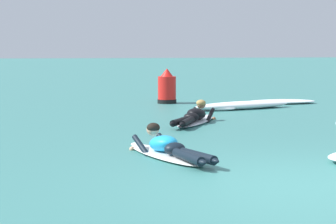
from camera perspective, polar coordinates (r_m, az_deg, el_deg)
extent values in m
plane|color=#387A75|center=(18.00, 0.88, 0.43)|extent=(120.00, 120.00, 0.00)
ellipsoid|color=white|center=(10.19, -0.27, -3.76)|extent=(1.26, 2.32, 0.07)
ellipsoid|color=white|center=(11.15, -2.80, -2.86)|extent=(0.26, 0.25, 0.06)
ellipsoid|color=#1E9EDB|center=(10.21, -0.40, -2.81)|extent=(0.59, 0.75, 0.34)
ellipsoid|color=black|center=(9.88, 0.60, -3.29)|extent=(0.41, 0.38, 0.20)
cylinder|color=black|center=(9.36, 1.81, -4.01)|extent=(0.36, 0.84, 0.14)
ellipsoid|color=black|center=(8.99, 2.97, -4.43)|extent=(0.17, 0.24, 0.08)
cylinder|color=black|center=(9.43, 2.66, -3.93)|extent=(0.45, 0.83, 0.14)
ellipsoid|color=black|center=(9.09, 4.11, -4.32)|extent=(0.17, 0.24, 0.08)
cylinder|color=black|center=(10.45, -2.38, -3.05)|extent=(0.27, 0.56, 0.33)
sphere|color=tan|center=(10.80, -3.21, -3.29)|extent=(0.09, 0.09, 0.09)
cylinder|color=black|center=(10.62, -0.18, -2.90)|extent=(0.27, 0.56, 0.33)
sphere|color=tan|center=(10.95, -1.02, -3.16)|extent=(0.09, 0.09, 0.09)
sphere|color=tan|center=(10.53, -1.36, -1.53)|extent=(0.21, 0.21, 0.21)
ellipsoid|color=black|center=(10.51, -1.31, -1.38)|extent=(0.27, 0.26, 0.16)
ellipsoid|color=silver|center=(14.45, 2.47, -0.84)|extent=(1.46, 2.21, 0.07)
ellipsoid|color=silver|center=(15.47, 3.57, -0.35)|extent=(0.25, 0.26, 0.06)
ellipsoid|color=black|center=(14.48, 2.53, -0.17)|extent=(0.67, 0.79, 0.35)
ellipsoid|color=black|center=(14.10, 2.07, -0.46)|extent=(0.43, 0.40, 0.20)
cylinder|color=black|center=(13.59, 1.07, -0.83)|extent=(0.54, 0.79, 0.14)
ellipsoid|color=black|center=(13.21, 0.42, -1.03)|extent=(0.19, 0.24, 0.08)
cylinder|color=black|center=(13.55, 1.71, -0.86)|extent=(0.46, 0.82, 0.14)
ellipsoid|color=black|center=(13.15, 1.29, -1.07)|extent=(0.19, 0.24, 0.08)
cylinder|color=black|center=(14.91, 2.12, -0.29)|extent=(0.35, 0.57, 0.34)
sphere|color=#8C6647|center=(15.29, 2.53, -0.51)|extent=(0.09, 0.09, 0.09)
cylinder|color=black|center=(14.77, 3.73, -0.36)|extent=(0.35, 0.57, 0.34)
sphere|color=#8C6647|center=(15.14, 4.09, -0.59)|extent=(0.09, 0.09, 0.09)
sphere|color=#8C6647|center=(14.85, 2.96, 0.69)|extent=(0.21, 0.21, 0.21)
ellipsoid|color=#AD894C|center=(14.83, 2.94, 0.80)|extent=(0.29, 0.28, 0.16)
ellipsoid|color=white|center=(17.57, 6.65, 0.60)|extent=(2.98, 1.41, 0.22)
ellipsoid|color=white|center=(18.05, 8.48, 0.62)|extent=(1.09, 0.66, 0.15)
ellipsoid|color=white|center=(17.07, 4.24, 0.30)|extent=(1.08, 0.35, 0.12)
ellipsoid|color=white|center=(19.31, 9.99, 0.92)|extent=(2.11, 0.76, 0.13)
ellipsoid|color=white|center=(19.59, 11.34, 0.91)|extent=(0.80, 0.47, 0.09)
ellipsoid|color=white|center=(19.05, 8.26, 0.79)|extent=(0.77, 0.40, 0.07)
cylinder|color=red|center=(19.15, -0.10, 1.97)|extent=(0.54, 0.54, 0.80)
cone|color=red|center=(19.11, -0.10, 3.53)|extent=(0.38, 0.38, 0.24)
cylinder|color=black|center=(19.17, -0.10, 0.96)|extent=(0.57, 0.57, 0.12)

